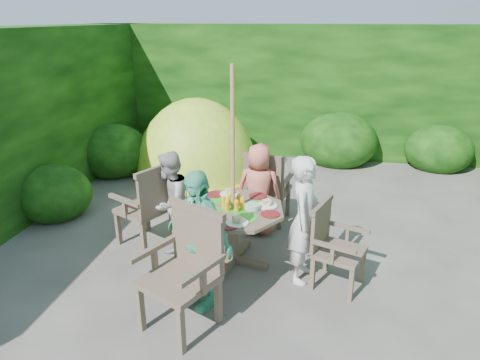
% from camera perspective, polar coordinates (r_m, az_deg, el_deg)
% --- Properties ---
extents(ground, '(60.00, 60.00, 0.00)m').
position_cam_1_polar(ground, '(5.39, 6.95, -8.38)').
color(ground, '#4C4944').
rests_on(ground, ground).
extents(hedge_enclosure, '(9.00, 9.00, 2.50)m').
position_cam_1_polar(hedge_enclosure, '(6.19, 8.41, 7.88)').
color(hedge_enclosure, black).
rests_on(hedge_enclosure, ground).
extents(patio_table, '(1.37, 1.37, 0.81)m').
position_cam_1_polar(patio_table, '(4.71, -0.88, -4.93)').
color(patio_table, '#483B2F').
rests_on(patio_table, ground).
extents(parasol_pole, '(0.05, 0.05, 2.20)m').
position_cam_1_polar(parasol_pole, '(4.51, -0.96, 1.19)').
color(parasol_pole, '#99673D').
rests_on(parasol_pole, ground).
extents(garden_chair_right, '(0.60, 0.64, 0.86)m').
position_cam_1_polar(garden_chair_right, '(4.49, 12.29, -8.40)').
color(garden_chair_right, '#483B2F').
rests_on(garden_chair_right, ground).
extents(garden_chair_left, '(0.73, 0.76, 0.99)m').
position_cam_1_polar(garden_chair_left, '(5.21, -12.11, -3.23)').
color(garden_chair_left, '#483B2F').
rests_on(garden_chair_left, ground).
extents(garden_chair_back, '(0.66, 0.60, 0.97)m').
position_cam_1_polar(garden_chair_back, '(5.67, 3.58, -0.93)').
color(garden_chair_back, '#483B2F').
rests_on(garden_chair_back, ground).
extents(garden_chair_front, '(0.81, 0.77, 1.05)m').
position_cam_1_polar(garden_chair_front, '(3.86, -7.29, -11.52)').
color(garden_chair_front, '#483B2F').
rests_on(garden_chair_front, ground).
extents(child_right, '(0.40, 0.54, 1.36)m').
position_cam_1_polar(child_right, '(4.43, 8.61, -5.28)').
color(child_right, silver).
rests_on(child_right, ground).
extents(child_left, '(0.51, 0.63, 1.21)m').
position_cam_1_polar(child_left, '(5.05, -9.28, -2.93)').
color(child_left, '#A4A39F').
rests_on(child_left, ground).
extents(child_back, '(0.60, 0.40, 1.18)m').
position_cam_1_polar(child_back, '(5.38, 2.51, -1.26)').
color(child_back, '#D16856').
rests_on(child_back, ground).
extents(child_front, '(0.87, 0.69, 1.37)m').
position_cam_1_polar(child_front, '(4.02, -5.58, -7.93)').
color(child_front, '#53C398').
rests_on(child_front, ground).
extents(dome_tent, '(2.63, 2.63, 2.64)m').
position_cam_1_polar(dome_tent, '(7.81, -5.77, 1.19)').
color(dome_tent, '#88CE27').
rests_on(dome_tent, ground).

